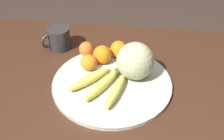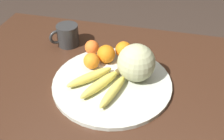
{
  "view_description": "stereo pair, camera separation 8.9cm",
  "coord_description": "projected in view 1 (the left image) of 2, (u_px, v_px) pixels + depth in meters",
  "views": [
    {
      "loc": [
        -0.11,
        0.67,
        1.36
      ],
      "look_at": [
        -0.03,
        -0.03,
        0.8
      ],
      "focal_mm": 42.0,
      "sensor_mm": 36.0,
      "label": 1
    },
    {
      "loc": [
        -0.2,
        0.65,
        1.36
      ],
      "look_at": [
        -0.03,
        -0.03,
        0.8
      ],
      "focal_mm": 42.0,
      "sensor_mm": 36.0,
      "label": 2
    }
  ],
  "objects": [
    {
      "name": "melon",
      "position": [
        135.0,
        61.0,
        0.91
      ],
      "size": [
        0.13,
        0.13,
        0.13
      ],
      "color": "#B2B789",
      "rests_on": "fruit_bowl"
    },
    {
      "name": "kitchen_table",
      "position": [
        103.0,
        111.0,
        0.98
      ],
      "size": [
        1.2,
        0.93,
        0.74
      ],
      "color": "#3D2316",
      "rests_on": "ground_plane"
    },
    {
      "name": "orange_front_left",
      "position": [
        102.0,
        55.0,
        0.99
      ],
      "size": [
        0.07,
        0.07,
        0.07
      ],
      "color": "orange",
      "rests_on": "fruit_bowl"
    },
    {
      "name": "orange_back_left",
      "position": [
        86.0,
        49.0,
        1.03
      ],
      "size": [
        0.06,
        0.06,
        0.06
      ],
      "color": "orange",
      "rests_on": "fruit_bowl"
    },
    {
      "name": "orange_mid_center",
      "position": [
        119.0,
        49.0,
        1.02
      ],
      "size": [
        0.07,
        0.07,
        0.07
      ],
      "color": "orange",
      "rests_on": "fruit_bowl"
    },
    {
      "name": "banana_bunch",
      "position": [
        102.0,
        84.0,
        0.89
      ],
      "size": [
        0.2,
        0.22,
        0.03
      ],
      "rotation": [
        0.0,
        0.0,
        7.36
      ],
      "color": "brown",
      "rests_on": "fruit_bowl"
    },
    {
      "name": "fruit_bowl",
      "position": [
        112.0,
        83.0,
        0.93
      ],
      "size": [
        0.42,
        0.42,
        0.01
      ],
      "color": "beige",
      "rests_on": "kitchen_table"
    },
    {
      "name": "orange_front_right",
      "position": [
        89.0,
        63.0,
        0.96
      ],
      "size": [
        0.06,
        0.06,
        0.06
      ],
      "color": "orange",
      "rests_on": "fruit_bowl"
    },
    {
      "name": "produce_tag",
      "position": [
        104.0,
        68.0,
        0.98
      ],
      "size": [
        0.08,
        0.06,
        0.0
      ],
      "rotation": [
        0.0,
        0.0,
        -0.34
      ],
      "color": "white",
      "rests_on": "fruit_bowl"
    },
    {
      "name": "ceramic_mug",
      "position": [
        59.0,
        39.0,
        1.09
      ],
      "size": [
        0.11,
        0.11,
        0.09
      ],
      "rotation": [
        0.0,
        0.0,
        0.75
      ],
      "color": "#2D2D2D",
      "rests_on": "kitchen_table"
    }
  ]
}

